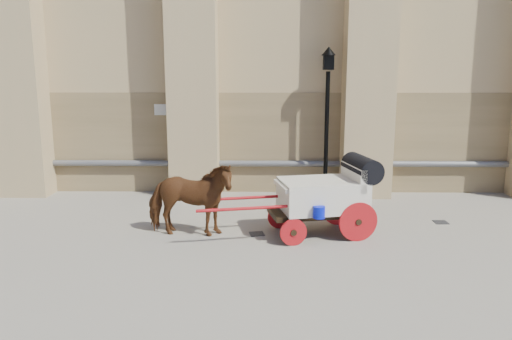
{
  "coord_description": "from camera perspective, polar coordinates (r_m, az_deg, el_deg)",
  "views": [
    {
      "loc": [
        1.01,
        -10.79,
        3.67
      ],
      "look_at": [
        0.86,
        -0.05,
        1.5
      ],
      "focal_mm": 35.0,
      "sensor_mm": 36.0,
      "label": 1
    }
  ],
  "objects": [
    {
      "name": "drain_grate_near",
      "position": [
        11.4,
        0.1,
        -7.3
      ],
      "size": [
        0.38,
        0.38,
        0.01
      ],
      "primitive_type": "cube",
      "rotation": [
        0.0,
        0.0,
        0.21
      ],
      "color": "black",
      "rests_on": "ground"
    },
    {
      "name": "street_lamp",
      "position": [
        14.31,
        8.1,
        5.8
      ],
      "size": [
        0.4,
        0.4,
        4.29
      ],
      "color": "black",
      "rests_on": "ground"
    },
    {
      "name": "carriage",
      "position": [
        11.28,
        8.23,
        -2.62
      ],
      "size": [
        4.17,
        1.89,
        1.77
      ],
      "rotation": [
        0.0,
        0.0,
        0.21
      ],
      "color": "black",
      "rests_on": "ground"
    },
    {
      "name": "ground",
      "position": [
        11.44,
        -4.32,
        -7.31
      ],
      "size": [
        90.0,
        90.0,
        0.0
      ],
      "primitive_type": "plane",
      "color": "#70685C",
      "rests_on": "ground"
    },
    {
      "name": "drain_grate_far",
      "position": [
        13.04,
        20.36,
        -5.61
      ],
      "size": [
        0.33,
        0.33,
        0.01
      ],
      "primitive_type": "cube",
      "rotation": [
        0.0,
        0.0,
        0.04
      ],
      "color": "black",
      "rests_on": "ground"
    },
    {
      "name": "horse",
      "position": [
        11.15,
        -7.59,
        -3.35
      ],
      "size": [
        2.06,
        1.05,
        1.68
      ],
      "primitive_type": "imported",
      "rotation": [
        0.0,
        0.0,
        1.5
      ],
      "color": "brown",
      "rests_on": "ground"
    }
  ]
}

